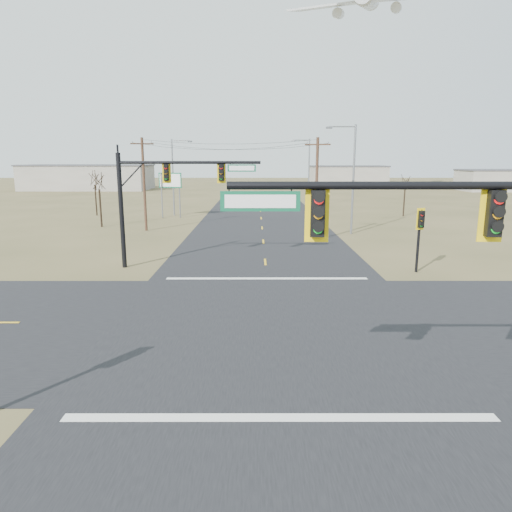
{
  "coord_description": "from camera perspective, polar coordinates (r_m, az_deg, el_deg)",
  "views": [
    {
      "loc": [
        -0.67,
        -18.87,
        7.01
      ],
      "look_at": [
        -0.65,
        1.0,
        2.78
      ],
      "focal_mm": 32.0,
      "sensor_mm": 36.0,
      "label": 1
    }
  ],
  "objects": [
    {
      "name": "bare_tree_a",
      "position": [
        50.6,
        -19.09,
        8.97
      ],
      "size": [
        3.31,
        3.31,
        6.2
      ],
      "rotation": [
        0.0,
        0.0,
        0.39
      ],
      "color": "black",
      "rests_on": "ground"
    },
    {
      "name": "warehouse_mid",
      "position": [
        131.48,
        11.38,
        9.81
      ],
      "size": [
        20.0,
        12.0,
        5.0
      ],
      "primitive_type": "cube",
      "color": "#A29A8F",
      "rests_on": "ground"
    },
    {
      "name": "bare_tree_b",
      "position": [
        61.34,
        -19.57,
        9.2
      ],
      "size": [
        2.37,
        2.37,
        5.93
      ],
      "rotation": [
        0.0,
        0.0,
        0.02
      ],
      "color": "black",
      "rests_on": "ground"
    },
    {
      "name": "warehouse_left",
      "position": [
        115.83,
        -20.17,
        9.17
      ],
      "size": [
        28.0,
        14.0,
        5.5
      ],
      "primitive_type": "cube",
      "color": "#A29A8F",
      "rests_on": "ground"
    },
    {
      "name": "streetlight_a",
      "position": [
        44.16,
        11.82,
        10.05
      ],
      "size": [
        2.83,
        0.35,
        10.14
      ],
      "rotation": [
        0.0,
        0.0,
        0.17
      ],
      "color": "gray",
      "rests_on": "ground"
    },
    {
      "name": "streetlight_c",
      "position": [
        58.92,
        -10.16,
        10.17
      ],
      "size": [
        2.65,
        0.42,
        9.47
      ],
      "rotation": [
        0.0,
        0.0,
        0.39
      ],
      "color": "gray",
      "rests_on": "ground"
    },
    {
      "name": "bare_tree_c",
      "position": [
        60.02,
        18.18,
        8.8
      ],
      "size": [
        2.66,
        2.66,
        5.45
      ],
      "rotation": [
        0.0,
        0.0,
        0.17
      ],
      "color": "black",
      "rests_on": "ground"
    },
    {
      "name": "mast_arm_near",
      "position": [
        11.89,
        28.48,
        1.43
      ],
      "size": [
        10.34,
        0.45,
        7.03
      ],
      "rotation": [
        0.0,
        0.0,
        -0.1
      ],
      "color": "black",
      "rests_on": "ground"
    },
    {
      "name": "mast_arm_far",
      "position": [
        30.01,
        -11.29,
        8.58
      ],
      "size": [
        9.15,
        0.51,
        7.41
      ],
      "rotation": [
        0.0,
        0.0,
        0.21
      ],
      "color": "black",
      "rests_on": "ground"
    },
    {
      "name": "streetlight_b",
      "position": [
        69.29,
        6.45,
        10.76
      ],
      "size": [
        2.79,
        0.44,
        9.97
      ],
      "rotation": [
        0.0,
        0.0,
        -0.39
      ],
      "color": "gray",
      "rests_on": "ground"
    },
    {
      "name": "pedestal_signal_ne",
      "position": [
        30.0,
        19.86,
        3.65
      ],
      "size": [
        0.65,
        0.56,
        4.09
      ],
      "rotation": [
        0.0,
        0.0,
        0.3
      ],
      "color": "black",
      "rests_on": "ground"
    },
    {
      "name": "road_ns",
      "position": [
        20.13,
        1.88,
        -8.34
      ],
      "size": [
        14.0,
        160.0,
        0.02
      ],
      "primitive_type": "cube",
      "color": "black",
      "rests_on": "ground"
    },
    {
      "name": "utility_pole_far",
      "position": [
        46.63,
        -13.82,
        8.86
      ],
      "size": [
        2.13,
        0.84,
        9.07
      ],
      "rotation": [
        0.0,
        0.0,
        0.34
      ],
      "color": "#4C3120",
      "rests_on": "ground"
    },
    {
      "name": "road_ew",
      "position": [
        20.13,
        1.88,
        -8.34
      ],
      "size": [
        160.0,
        14.0,
        0.02
      ],
      "primitive_type": "cube",
      "color": "black",
      "rests_on": "ground"
    },
    {
      "name": "stop_bar_near",
      "position": [
        13.35,
        3.01,
        -19.51
      ],
      "size": [
        12.0,
        0.4,
        0.01
      ],
      "primitive_type": "cube",
      "color": "silver",
      "rests_on": "road_ns"
    },
    {
      "name": "highway_sign",
      "position": [
        56.67,
        -10.66,
        8.64
      ],
      "size": [
        2.85,
        0.67,
        5.42
      ],
      "rotation": [
        0.0,
        0.0,
        -0.21
      ],
      "color": "gray",
      "rests_on": "ground"
    },
    {
      "name": "warehouse_right",
      "position": [
        117.94,
        28.44,
        8.26
      ],
      "size": [
        18.0,
        10.0,
        4.5
      ],
      "primitive_type": "cube",
      "color": "#A29A8F",
      "rests_on": "ground"
    },
    {
      "name": "ground",
      "position": [
        20.14,
        1.88,
        -8.37
      ],
      "size": [
        320.0,
        320.0,
        0.0
      ],
      "primitive_type": "plane",
      "color": "brown",
      "rests_on": "ground"
    },
    {
      "name": "utility_pole_near",
      "position": [
        39.7,
        7.57,
        8.43
      ],
      "size": [
        2.11,
        0.71,
        8.82
      ],
      "rotation": [
        0.0,
        0.0,
        -0.28
      ],
      "color": "#4C3120",
      "rests_on": "ground"
    },
    {
      "name": "stop_bar_far",
      "position": [
        27.28,
        1.36,
        -2.82
      ],
      "size": [
        12.0,
        0.4,
        0.01
      ],
      "primitive_type": "cube",
      "color": "silver",
      "rests_on": "road_ns"
    }
  ]
}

